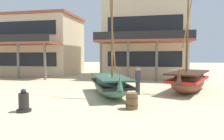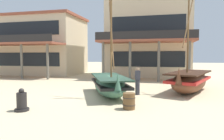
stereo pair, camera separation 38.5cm
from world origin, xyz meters
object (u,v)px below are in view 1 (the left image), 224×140
Objects in this scene: wooden_barrel at (132,101)px; harbor_building_main at (145,28)px; fishing_boat_centre_large at (188,81)px; fisherman_by_hull at (138,81)px; capstan_winch at (24,103)px; fishing_boat_near_left at (110,85)px; harbor_building_annex at (37,45)px.

wooden_barrel is 16.10m from harbor_building_main.
harbor_building_main is at bearing 90.71° from wooden_barrel.
fisherman_by_hull is at bearing -153.22° from fishing_boat_centre_large.
capstan_winch is at bearing -103.89° from harbor_building_main.
fishing_boat_near_left is at bearing -159.73° from fisherman_by_hull.
capstan_winch is 17.83m from harbor_building_main.
harbor_building_main is at bearing 76.11° from capstan_winch.
capstan_winch is 18.91m from harbor_building_annex.
fishing_boat_centre_large is (4.61, 2.12, 0.09)m from fishing_boat_near_left.
fishing_boat_centre_large is 8.65× the size of wooden_barrel.
fishing_boat_near_left is at bearing 56.49° from capstan_winch.
fishing_boat_near_left is at bearing -96.35° from harbor_building_main.
fishing_boat_centre_large is 6.40× the size of capstan_winch.
fisherman_by_hull is 12.79m from harbor_building_main.
wooden_barrel is 20.38m from harbor_building_annex.
fishing_boat_centre_large is 3.60× the size of fisherman_by_hull.
fishing_boat_near_left is 13.47m from harbor_building_main.
harbor_building_annex is at bearing -178.00° from harbor_building_main.
fishing_boat_centre_large is 9.61m from capstan_winch.
capstan_winch is at bearing -132.44° from fisherman_by_hull.
fisherman_by_hull is 18.01m from harbor_building_annex.
harbor_building_annex is at bearing 139.96° from fisherman_by_hull.
fishing_boat_centre_large is at bearing -72.77° from harbor_building_main.
fishing_boat_near_left reaches higher than capstan_winch.
fisherman_by_hull is 0.15× the size of harbor_building_main.
harbor_building_annex reaches higher than fishing_boat_centre_large.
harbor_building_main reaches higher than fishing_boat_centre_large.
fishing_boat_near_left is at bearing 119.69° from wooden_barrel.
capstan_winch is at bearing -123.51° from fishing_boat_near_left.
fishing_boat_near_left is at bearing -155.35° from fishing_boat_centre_large.
fishing_boat_near_left is 0.55× the size of harbor_building_main.
capstan_winch is 4.49m from wooden_barrel.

